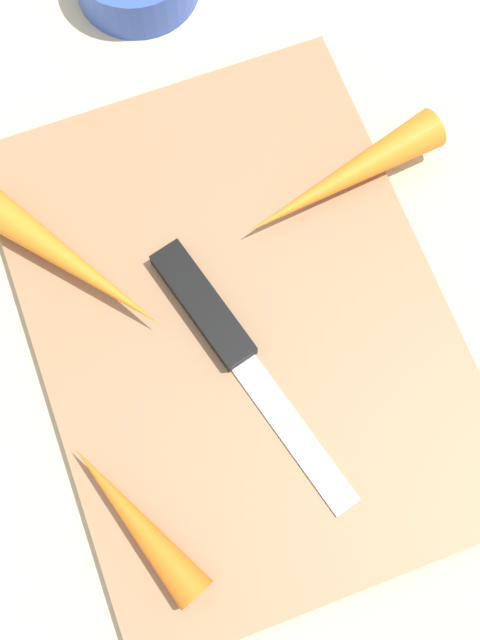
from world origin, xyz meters
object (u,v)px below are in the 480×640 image
Objects in this scene: knife at (215,321)px; carrot_medium at (342,179)px; cutting_board at (240,323)px; carrot_longest at (65,258)px; carrot_shortest at (135,520)px.

knife is 1.35× the size of carrot_medium.
carrot_longest is at bearing 51.28° from cutting_board.
knife reaches higher than cutting_board.
knife is 1.77× the size of carrot_shortest.
cutting_board is at bearing 16.99° from carrot_longest.
carrot_longest is (0.07, 0.09, 0.02)m from cutting_board.
knife is (0.00, 0.02, 0.01)m from cutting_board.
carrot_shortest is (-0.17, 0.01, -0.00)m from carrot_longest.
carrot_medium is at bearing 103.81° from knife.
carrot_medium is 0.25m from carrot_shortest.
carrot_shortest is at bearing -55.25° from knife.
carrot_shortest is at bearing -37.40° from carrot_longest.
carrot_longest is at bearing -13.98° from carrot_medium.
carrot_shortest is at bearing 28.20° from carrot_medium.
carrot_longest reaches higher than carrot_shortest.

